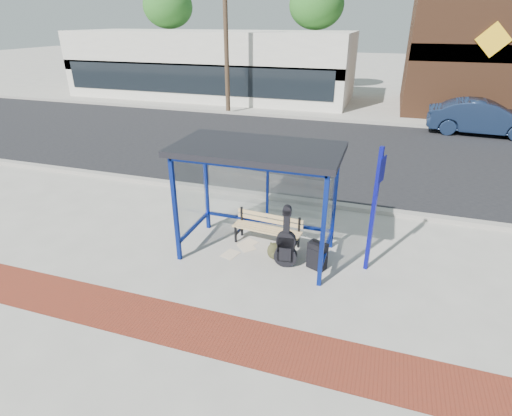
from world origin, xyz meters
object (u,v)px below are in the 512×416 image
(guitar_bag, at_px, (286,246))
(suitcase, at_px, (317,256))
(bench, at_px, (268,227))
(backpack, at_px, (274,252))
(parked_car, at_px, (483,118))

(guitar_bag, relative_size, suitcase, 2.01)
(bench, distance_m, backpack, 0.70)
(suitcase, bearing_deg, backpack, -161.83)
(guitar_bag, height_order, backpack, guitar_bag)
(guitar_bag, bearing_deg, parked_car, 59.70)
(suitcase, height_order, backpack, suitcase)
(bench, distance_m, guitar_bag, 0.98)
(backpack, relative_size, parked_car, 0.08)
(suitcase, distance_m, backpack, 0.94)
(bench, bearing_deg, parked_car, 67.79)
(backpack, bearing_deg, guitar_bag, -57.75)
(guitar_bag, xyz_separation_m, parked_car, (5.65, 12.87, 0.27))
(guitar_bag, xyz_separation_m, backpack, (-0.29, 0.19, -0.30))
(bench, xyz_separation_m, guitar_bag, (0.61, -0.76, 0.06))
(suitcase, bearing_deg, bench, 175.58)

